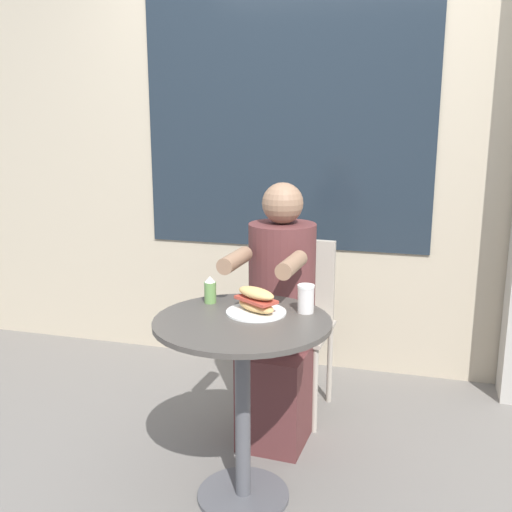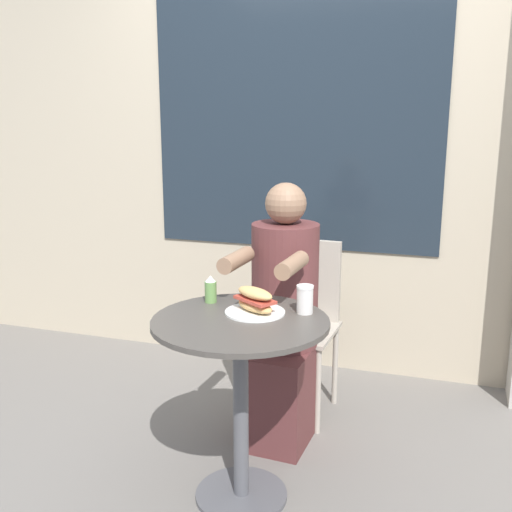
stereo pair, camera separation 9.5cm
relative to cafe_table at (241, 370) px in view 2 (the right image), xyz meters
The scene contains 8 objects.
ground_plane 0.54m from the cafe_table, ahead, with size 8.00×8.00×0.00m, color slate.
storefront_wall 1.65m from the cafe_table, 90.11° to the left, with size 8.00×0.09×2.80m.
cafe_table is the anchor object (origin of this frame).
diner_chair 0.85m from the cafe_table, 88.03° to the left, with size 0.40×0.40×0.87m.
seated_diner 0.50m from the cafe_table, 87.50° to the left, with size 0.33×0.55×1.20m.
sandwich_on_plate 0.26m from the cafe_table, 71.28° to the left, with size 0.23×0.23×0.10m.
drink_cup 0.36m from the cafe_table, 34.76° to the left, with size 0.07×0.07×0.11m.
condiment_bottle 0.36m from the cafe_table, 138.82° to the left, with size 0.05×0.05×0.11m.
Camera 2 is at (0.71, -1.99, 1.48)m, focal length 42.00 mm.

